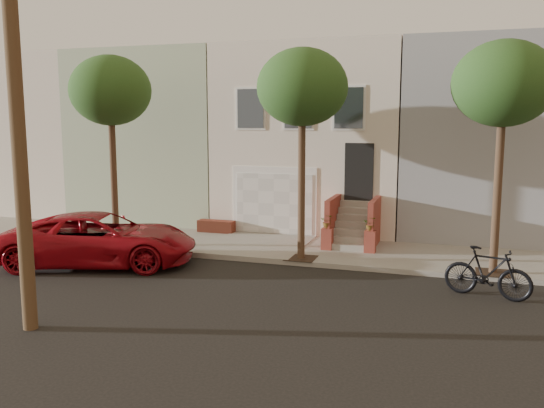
% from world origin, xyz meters
% --- Properties ---
extents(ground, '(90.00, 90.00, 0.00)m').
position_xyz_m(ground, '(0.00, 0.00, 0.00)').
color(ground, black).
rests_on(ground, ground).
extents(sidewalk, '(40.00, 3.70, 0.15)m').
position_xyz_m(sidewalk, '(0.00, 5.35, 0.07)').
color(sidewalk, '#99958B').
rests_on(sidewalk, ground).
extents(house_row, '(33.10, 11.70, 7.00)m').
position_xyz_m(house_row, '(0.00, 11.19, 3.64)').
color(house_row, beige).
rests_on(house_row, sidewalk).
extents(tree_left, '(2.70, 2.57, 6.30)m').
position_xyz_m(tree_left, '(-5.50, 3.90, 5.26)').
color(tree_left, '#2D2116').
rests_on(tree_left, sidewalk).
extents(tree_mid, '(2.70, 2.57, 6.30)m').
position_xyz_m(tree_mid, '(1.00, 3.90, 5.26)').
color(tree_mid, '#2D2116').
rests_on(tree_mid, sidewalk).
extents(tree_right, '(2.70, 2.57, 6.30)m').
position_xyz_m(tree_right, '(6.50, 3.90, 5.26)').
color(tree_right, '#2D2116').
rests_on(tree_right, sidewalk).
extents(pickup_truck, '(6.20, 4.19, 1.58)m').
position_xyz_m(pickup_truck, '(-4.70, 1.85, 0.79)').
color(pickup_truck, maroon).
rests_on(pickup_truck, ground).
extents(motorcycle, '(2.19, 1.12, 1.27)m').
position_xyz_m(motorcycle, '(6.26, 1.99, 0.63)').
color(motorcycle, black).
rests_on(motorcycle, ground).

